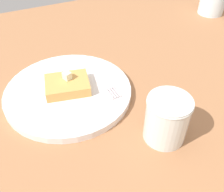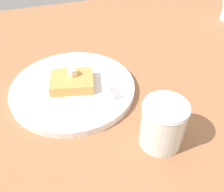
{
  "view_description": "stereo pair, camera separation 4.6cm",
  "coord_description": "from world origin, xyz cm",
  "views": [
    {
      "loc": [
        -31.43,
        15.28,
        37.27
      ],
      "look_at": [
        -0.4,
        0.43,
        6.61
      ],
      "focal_mm": 40.0,
      "sensor_mm": 36.0,
      "label": 1
    },
    {
      "loc": [
        -33.13,
        11.0,
        37.27
      ],
      "look_at": [
        -0.4,
        0.43,
        6.61
      ],
      "focal_mm": 40.0,
      "sensor_mm": 36.0,
      "label": 2
    }
  ],
  "objects": [
    {
      "name": "butter_pat_primary",
      "position": [
        9.28,
        5.98,
        6.52
      ],
      "size": [
        1.95,
        1.86,
        1.54
      ],
      "primitive_type": "cube",
      "rotation": [
        0.0,
        0.0,
        0.38
      ],
      "color": "#F3F1CA",
      "rests_on": "toast_slice_center"
    },
    {
      "name": "fork",
      "position": [
        8.43,
        -1.4,
        3.8
      ],
      "size": [
        16.03,
        2.27,
        0.36
      ],
      "color": "silver",
      "rests_on": "plate"
    },
    {
      "name": "table_surface",
      "position": [
        0.0,
        0.0,
        1.05
      ],
      "size": [
        116.6,
        116.6,
        2.11
      ],
      "primitive_type": "cube",
      "color": "#A26B45",
      "rests_on": "ground"
    },
    {
      "name": "plate",
      "position": [
        8.64,
        6.35,
        2.99
      ],
      "size": [
        26.5,
        26.5,
        1.51
      ],
      "color": "white",
      "rests_on": "table_surface"
    },
    {
      "name": "syrup_jar",
      "position": [
        -9.43,
        -5.49,
        6.22
      ],
      "size": [
        7.59,
        7.59,
        8.57
      ],
      "color": "#54240B",
      "rests_on": "table_surface"
    },
    {
      "name": "toast_slice_center",
      "position": [
        8.64,
        6.35,
        4.68
      ],
      "size": [
        8.76,
        10.14,
        2.13
      ],
      "primitive_type": "cube",
      "rotation": [
        0.0,
        0.0,
        -0.21
      ],
      "color": "#D79B4E",
      "rests_on": "plate"
    }
  ]
}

